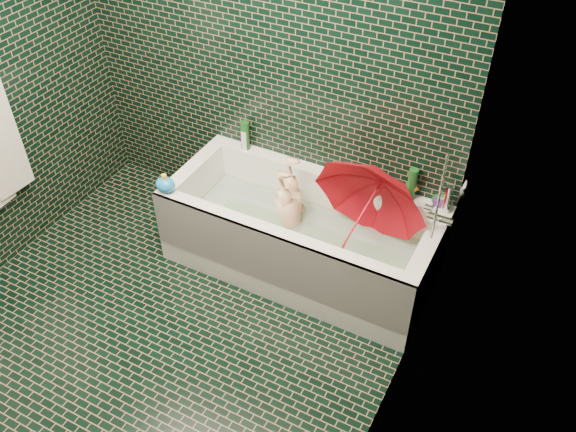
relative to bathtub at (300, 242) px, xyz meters
The scene contains 18 objects.
floor 1.12m from the bathtub, 114.07° to the right, with size 2.80×2.80×0.00m, color black.
wall_back 1.20m from the bathtub, 138.90° to the left, with size 2.80×2.80×0.00m, color black.
wall_right 1.68m from the bathtub, 49.85° to the right, with size 2.80×2.80×0.00m, color black.
bathtub is the anchor object (origin of this frame).
bath_mat 0.06m from the bathtub, 90.00° to the left, with size 1.35×0.47×0.01m, color green.
water 0.09m from the bathtub, 90.00° to the left, with size 1.48×0.53×0.00m, color silver.
faucet 0.99m from the bathtub, ahead, with size 0.18×0.19×0.55m.
child 0.15m from the bathtub, 146.03° to the left, with size 0.31×0.20×0.84m, color beige.
umbrella 0.53m from the bathtub, ahead, with size 0.68×0.68×0.60m, color red.
soap_bottle_a 0.90m from the bathtub, 24.38° to the left, with size 0.11×0.11×0.28m, color white.
soap_bottle_b 0.90m from the bathtub, 23.51° to the left, with size 0.09×0.09×0.20m, color #481C6C.
soap_bottle_c 0.91m from the bathtub, 24.55° to the left, with size 0.14×0.14×0.17m, color #154B19.
bottle_right_tall 0.80m from the bathtub, 30.90° to the left, with size 0.06×0.06×0.21m, color #154B19.
bottle_right_pump 0.96m from the bathtub, 21.62° to the left, with size 0.05×0.05×0.19m, color silver.
bottle_left_tall 0.81m from the bathtub, 150.20° to the left, with size 0.06×0.06×0.20m, color #154B19.
bottle_left_short 0.79m from the bathtub, 150.56° to the left, with size 0.05×0.05×0.15m, color white.
rubber_duck 0.76m from the bathtub, 31.75° to the left, with size 0.12×0.08×0.09m.
bath_toy 0.93m from the bathtub, 159.37° to the right, with size 0.15×0.13×0.12m.
Camera 1 is at (1.70, -1.56, 2.90)m, focal length 38.00 mm.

